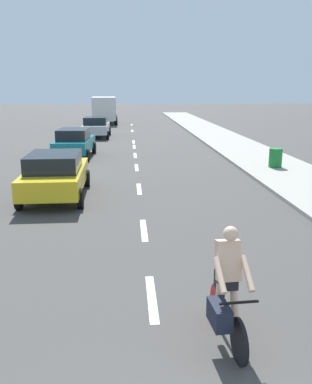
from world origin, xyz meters
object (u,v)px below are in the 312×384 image
Objects in this scene: parked_car_teal at (74,142)px; parked_car_silver at (96,126)px; delivery_truck at (104,109)px; cyclist at (226,292)px; parked_car_yellow at (55,174)px; trash_bin_far at (276,158)px.

parked_car_silver is at bearing 89.87° from parked_car_teal.
parked_car_silver is at bearing -92.46° from delivery_truck.
cyclist is 27.85m from parked_car_silver.
parked_car_teal is 22.55m from delivery_truck.
parked_car_yellow is (-3.93, 9.03, 0.01)m from cyclist.
parked_car_yellow and parked_car_silver have the same top height.
parked_car_yellow is 8.85m from parked_car_teal.
parked_car_silver is at bearing 88.47° from parked_car_yellow.
trash_bin_far is (5.42, 13.46, -0.25)m from cyclist.
delivery_truck reaches higher than parked_car_teal.
parked_car_silver is at bearing 123.27° from trash_bin_far.
trash_bin_far is at bearing 24.06° from parked_car_yellow.
parked_car_teal is 0.94× the size of parked_car_silver.
cyclist is 0.29× the size of delivery_truck.
parked_car_yellow is at bearing -89.87° from parked_car_silver.
trash_bin_far is at bearing -116.71° from cyclist.
cyclist reaches higher than parked_car_teal.
parked_car_yellow is 10.35m from trash_bin_far.
trash_bin_far is (9.35, 4.43, -0.27)m from parked_car_yellow.
parked_car_teal is 0.67× the size of delivery_truck.
trash_bin_far is at bearing -21.56° from parked_car_teal.
delivery_truck is at bearing 88.64° from parked_car_yellow.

